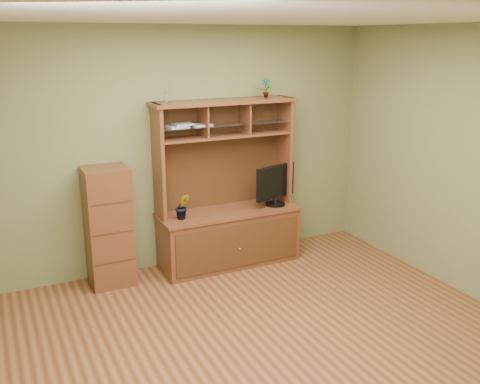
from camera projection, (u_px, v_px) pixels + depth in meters
room at (276, 193)px, 4.32m from camera, size 4.54×4.04×2.74m
media_hutch at (228, 220)px, 6.20m from camera, size 1.66×0.61×1.90m
monitor at (276, 184)px, 6.26m from camera, size 0.59×0.24×0.48m
orchid_plant at (183, 206)px, 5.80m from camera, size 0.18×0.16×0.29m
top_plant at (266, 88)px, 6.07m from camera, size 0.13×0.11×0.22m
reed_diffuser at (166, 92)px, 5.57m from camera, size 0.06×0.06×0.29m
magazines at (187, 125)px, 5.76m from camera, size 0.52×0.21×0.04m
side_cabinet at (109, 227)px, 5.63m from camera, size 0.46×0.42×1.28m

